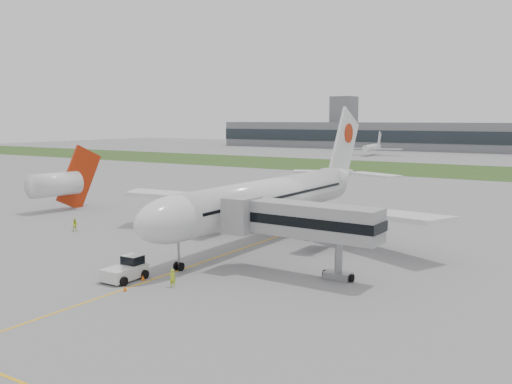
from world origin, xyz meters
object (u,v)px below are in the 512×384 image
Objects in this scene: jet_bridge at (297,220)px; ground_crew_near at (172,278)px; neighbor_aircraft at (58,184)px; pushback_tug at (127,269)px; airliner at (275,196)px.

jet_bridge reaches higher than ground_crew_near.
neighbor_aircraft is (-46.73, 24.39, 3.82)m from ground_crew_near.
neighbor_aircraft reaches higher than pushback_tug.
airliner is at bearing 84.15° from pushback_tug.
airliner reaches higher than ground_crew_near.
airliner reaches higher than jet_bridge.
neighbor_aircraft is at bearing -45.85° from ground_crew_near.
pushback_tug reaches higher than ground_crew_near.
airliner is at bearing 129.27° from jet_bridge.
airliner is 25.76m from pushback_tug.
neighbor_aircraft is (-43.34, -0.45, -0.94)m from airliner.
neighbor_aircraft is (-54.60, 14.17, -0.94)m from jet_bridge.
jet_bridge is 56.42m from neighbor_aircraft.
ground_crew_near is 52.85m from neighbor_aircraft.
jet_bridge is at bearing 37.44° from pushback_tug.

